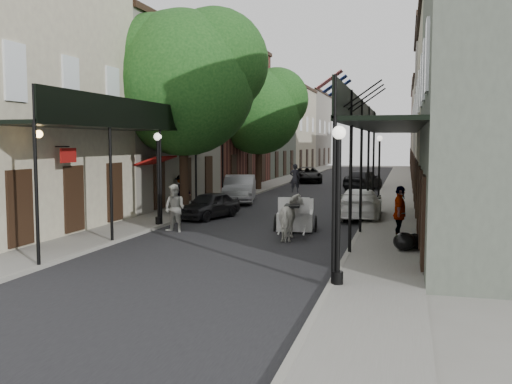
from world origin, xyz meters
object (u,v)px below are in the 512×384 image
Objects in this scene: lamppost_right_far at (379,167)px; pedestrian_sidewalk_right at (400,214)px; lamppost_right_near at (338,202)px; lamppost_left at (158,177)px; pedestrian_sidewalk_left at (181,190)px; carriage at (296,203)px; pedestrian_walking at (175,208)px; car_right_far at (363,180)px; tree_far at (264,108)px; tree_near at (192,77)px; car_left_near at (209,205)px; car_left_far at (307,175)px; car_left_mid at (240,189)px; car_right_near at (360,204)px; horse at (292,218)px.

pedestrian_sidewalk_right is (1.33, -13.76, -0.99)m from lamppost_right_far.
lamppost_right_near is 1.00× the size of lamppost_left.
carriage is at bearing 112.27° from pedestrian_sidewalk_left.
lamppost_right_near is 2.28× the size of pedestrian_sidewalk_left.
lamppost_right_far reaches higher than carriage.
lamppost_right_far is 13.86m from pedestrian_sidewalk_right.
carriage reaches higher than pedestrian_walking.
pedestrian_walking is 0.41× the size of car_right_far.
car_right_far is at bearing 18.62° from tree_far.
lamppost_right_far is (8.30, 7.82, -4.44)m from tree_near.
pedestrian_walking is (-7.05, 6.93, -1.13)m from lamppost_right_near.
car_right_far reaches higher than car_left_near.
car_left_near is (-4.41, 2.15, -0.43)m from carriage.
lamppost_right_near reaches higher than car_left_far.
tree_near is 12.55m from pedestrian_sidewalk_right.
pedestrian_sidewalk_left is 20.78m from car_left_far.
pedestrian_walking is 1.13× the size of pedestrian_sidewalk_left.
pedestrian_sidewalk_left is at bearing -135.61° from car_left_mid.
pedestrian_walking is 8.76m from car_right_near.
car_right_near is (-0.50, 12.76, -1.37)m from lamppost_right_near.
tree_far is 4.57× the size of pedestrian_sidewalk_right.
carriage is 0.57× the size of car_right_near.
tree_near is 14.02m from tree_far.
car_left_far is at bearing 74.10° from car_left_mid.
pedestrian_walking is (-4.69, 0.54, 0.13)m from horse.
tree_near is 2.06× the size of car_right_near.
car_right_far is at bearing -87.62° from car_right_near.
car_left_far is 8.37m from car_right_far.
tree_near is 23.64m from car_left_far.
horse is 0.39× the size of car_left_mid.
pedestrian_sidewalk_left is 0.46× the size of car_left_near.
tree_near is at bearing -51.91° from horse.
car_right_near is at bearing 30.15° from car_left_near.
horse is 0.53× the size of car_left_near.
pedestrian_sidewalk_left is 4.04m from car_left_mid.
lamppost_right_near is at bearing -29.26° from pedestrian_walking.
car_left_mid is at bearing 113.29° from lamppost_right_near.
horse is 6.61m from car_left_near.
car_right_far is (-1.50, 8.48, -1.29)m from lamppost_right_far.
lamppost_right_near reaches higher than carriage.
car_right_far is at bearing 90.86° from pedestrian_walking.
pedestrian_sidewalk_right is at bearing 104.48° from car_right_near.
tree_far reaches higher than lamppost_right_far.
tree_near is at bearing 150.89° from car_left_near.
lamppost_right_far is at bearing 68.76° from carriage.
car_left_near is at bearing 105.96° from pedestrian_walking.
car_left_far is at bearing 91.01° from carriage.
pedestrian_sidewalk_left is at bearing -54.77° from horse.
car_right_far reaches higher than car_left_far.
car_left_mid is at bearing -152.67° from pedestrian_sidewalk_left.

